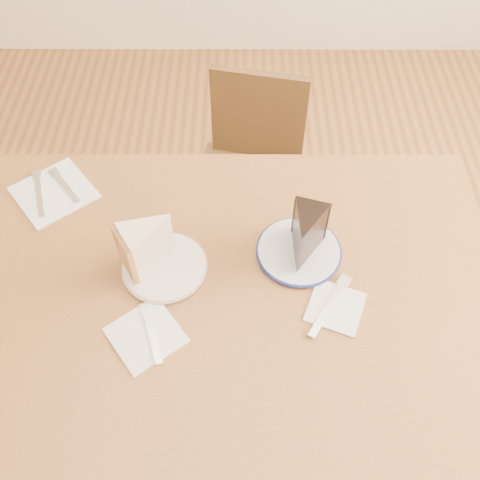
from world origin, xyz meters
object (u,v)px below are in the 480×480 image
chair_far (251,176)px  plate_cream (165,267)px  carrot_cake (151,244)px  table (227,307)px  chocolate_cake (305,238)px  plate_navy (299,251)px

chair_far → plate_cream: 0.72m
carrot_cake → table: bearing=39.0°
chocolate_cake → plate_navy: bearing=-35.7°
chair_far → plate_cream: bearing=83.1°
chair_far → plate_cream: (-0.20, -0.60, 0.34)m
plate_cream → plate_navy: same height
chair_far → plate_navy: (0.10, -0.56, 0.34)m
table → chocolate_cake: (0.17, 0.07, 0.17)m
table → plate_navy: 0.21m
chocolate_cake → carrot_cake: bearing=19.9°
chair_far → plate_navy: size_ratio=4.04×
chair_far → plate_navy: plate_navy is taller
table → plate_navy: (0.16, 0.08, 0.10)m
chocolate_cake → chair_far: bearing=-62.6°
chocolate_cake → plate_cream: bearing=23.3°
table → carrot_cake: carrot_cake is taller
plate_cream → carrot_cake: size_ratio=1.61×
carrot_cake → chair_far: bearing=127.2°
table → chair_far: size_ratio=1.61×
plate_navy → chocolate_cake: (0.01, -0.01, 0.06)m
chair_far → chocolate_cake: bearing=112.2°
chair_far → plate_cream: plate_cream is taller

